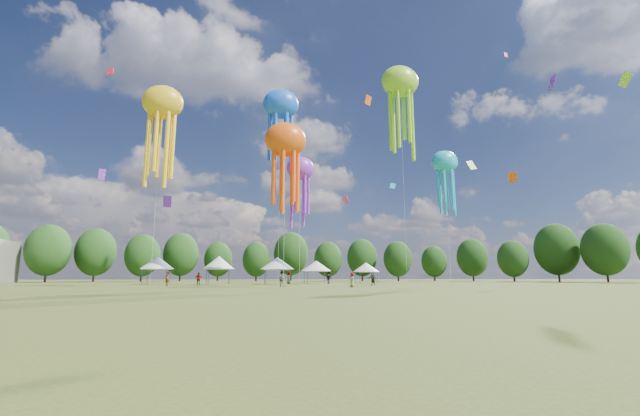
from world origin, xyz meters
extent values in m
plane|color=#384416|center=(0.00, 0.00, 0.00)|extent=(300.00, 300.00, 0.00)
imported|color=gray|center=(-3.29, 33.49, 0.88)|extent=(1.01, 0.89, 1.76)
imported|color=gray|center=(-0.51, 52.41, 0.94)|extent=(0.67, 0.97, 1.89)
imported|color=gray|center=(15.07, 57.12, 0.88)|extent=(0.86, 0.99, 1.76)
imported|color=gray|center=(6.19, 53.09, 0.94)|extent=(1.40, 1.17, 1.88)
imported|color=gray|center=(-13.55, 44.18, 0.85)|extent=(1.04, 0.51, 1.71)
imported|color=gray|center=(9.57, 40.00, 0.87)|extent=(1.51, 1.50, 1.74)
imported|color=gray|center=(-17.28, 42.68, 0.89)|extent=(0.43, 0.65, 1.77)
imported|color=gray|center=(4.34, 31.07, 0.80)|extent=(0.61, 0.85, 1.61)
cylinder|color=#47474C|center=(-22.37, 51.15, 1.11)|extent=(0.08, 0.08, 2.22)
cylinder|color=#47474C|center=(-22.37, 54.54, 1.11)|extent=(0.08, 0.08, 2.22)
cylinder|color=#47474C|center=(-18.98, 51.15, 1.11)|extent=(0.08, 0.08, 2.22)
cylinder|color=#47474C|center=(-18.98, 54.54, 1.11)|extent=(0.08, 0.08, 2.22)
cube|color=white|center=(-20.68, 52.84, 2.27)|extent=(3.79, 3.79, 0.10)
cone|color=white|center=(-20.68, 52.84, 3.28)|extent=(4.93, 4.93, 1.91)
cylinder|color=#47474C|center=(-13.02, 49.72, 1.12)|extent=(0.08, 0.08, 2.25)
cylinder|color=#47474C|center=(-13.02, 52.92, 1.12)|extent=(0.08, 0.08, 2.25)
cylinder|color=#47474C|center=(-9.82, 49.72, 1.12)|extent=(0.08, 0.08, 2.25)
cylinder|color=#47474C|center=(-9.82, 52.92, 1.12)|extent=(0.08, 0.08, 2.25)
cube|color=white|center=(-11.42, 51.32, 2.30)|extent=(3.60, 3.60, 0.10)
cone|color=white|center=(-11.42, 51.32, 3.31)|extent=(4.67, 4.67, 1.93)
cylinder|color=#47474C|center=(-4.28, 49.51, 1.10)|extent=(0.08, 0.08, 2.19)
cylinder|color=#47474C|center=(-4.28, 53.21, 1.10)|extent=(0.08, 0.08, 2.19)
cylinder|color=#47474C|center=(-0.59, 49.51, 1.10)|extent=(0.08, 0.08, 2.19)
cylinder|color=#47474C|center=(-0.59, 53.21, 1.10)|extent=(0.08, 0.08, 2.19)
cube|color=white|center=(-2.44, 51.36, 2.24)|extent=(4.10, 4.10, 0.10)
cone|color=white|center=(-2.44, 51.36, 3.23)|extent=(5.33, 5.33, 1.88)
cylinder|color=#47474C|center=(2.64, 53.32, 1.00)|extent=(0.08, 0.08, 2.00)
cylinder|color=#47474C|center=(2.64, 56.86, 1.00)|extent=(0.08, 0.08, 2.00)
cylinder|color=#47474C|center=(6.17, 53.32, 1.00)|extent=(0.08, 0.08, 2.00)
cylinder|color=#47474C|center=(6.17, 56.86, 1.00)|extent=(0.08, 0.08, 2.00)
cube|color=white|center=(4.41, 55.09, 2.05)|extent=(3.94, 3.94, 0.10)
cone|color=white|center=(4.41, 55.09, 2.95)|extent=(5.12, 5.12, 1.71)
cylinder|color=#47474C|center=(12.49, 56.61, 0.96)|extent=(0.08, 0.08, 1.92)
cylinder|color=#47474C|center=(12.49, 59.86, 0.96)|extent=(0.08, 0.08, 1.92)
cylinder|color=#47474C|center=(15.74, 56.61, 0.96)|extent=(0.08, 0.08, 1.92)
cylinder|color=#47474C|center=(15.74, 59.86, 0.96)|extent=(0.08, 0.08, 1.92)
cube|color=white|center=(14.12, 58.24, 1.97)|extent=(3.65, 3.65, 0.10)
cone|color=white|center=(14.12, 58.24, 2.85)|extent=(4.74, 4.74, 1.65)
ellipsoid|color=#FF570F|center=(-3.55, 27.97, 15.46)|extent=(4.37, 3.06, 3.72)
cylinder|color=beige|center=(-3.55, 27.97, 7.73)|extent=(0.03, 0.03, 15.46)
ellipsoid|color=blue|center=(-3.07, 41.53, 25.48)|extent=(5.08, 3.55, 4.32)
cylinder|color=beige|center=(-3.07, 41.53, 12.74)|extent=(0.03, 0.03, 25.48)
ellipsoid|color=#19B3DB|center=(15.61, 30.07, 14.63)|extent=(3.21, 2.25, 2.73)
cylinder|color=beige|center=(15.61, 30.07, 7.31)|extent=(0.03, 0.03, 14.63)
ellipsoid|color=yellow|center=(-17.99, 36.63, 22.38)|extent=(4.91, 3.44, 4.17)
cylinder|color=beige|center=(-17.99, 36.63, 11.19)|extent=(0.03, 0.03, 22.38)
ellipsoid|color=#9233E3|center=(-1.32, 32.93, 13.78)|extent=(3.29, 2.30, 2.80)
cylinder|color=beige|center=(-1.32, 32.93, 6.89)|extent=(0.03, 0.03, 13.78)
ellipsoid|color=#96E525|center=(14.60, 40.44, 30.00)|extent=(5.64, 3.95, 4.79)
cylinder|color=beige|center=(14.60, 40.44, 15.00)|extent=(0.03, 0.03, 30.00)
cube|color=#96E525|center=(2.53, 68.16, 23.96)|extent=(1.79, 0.82, 2.00)
cube|color=blue|center=(23.50, 66.18, 28.66)|extent=(0.47, 0.74, 0.84)
cube|color=#FF4B98|center=(8.86, 51.95, 13.94)|extent=(1.32, 0.86, 1.59)
cube|color=#9233E3|center=(24.60, 22.54, 21.78)|extent=(0.61, 1.36, 1.62)
cube|color=yellow|center=(-5.82, 61.35, 47.03)|extent=(0.78, 0.95, 0.94)
cube|color=#96E525|center=(32.80, 21.49, 22.35)|extent=(1.56, 0.86, 1.63)
cube|color=#9233E3|center=(-23.59, 72.44, 16.31)|extent=(1.82, 1.22, 2.53)
cube|color=red|center=(-24.22, 36.37, 25.74)|extent=(0.92, 0.56, 1.14)
cube|color=#FF570F|center=(13.40, 52.57, 32.40)|extent=(1.52, 0.79, 1.89)
cube|color=#96E525|center=(32.11, 51.31, 20.94)|extent=(1.94, 0.94, 2.05)
cube|color=#19B3DB|center=(24.33, 70.44, 21.08)|extent=(1.57, 0.93, 1.57)
cube|color=#FF4B98|center=(25.12, 30.31, 29.59)|extent=(0.57, 0.24, 0.73)
cube|color=#9233E3|center=(-33.35, 63.43, 19.31)|extent=(1.07, 1.90, 2.18)
cube|color=red|center=(-1.18, 41.95, 15.86)|extent=(0.89, 0.73, 1.22)
cube|color=#FF570F|center=(27.89, 34.73, 14.43)|extent=(1.25, 0.66, 1.49)
cylinder|color=#38281C|center=(-47.17, 78.19, 1.68)|extent=(0.44, 0.44, 3.36)
ellipsoid|color=#1F4115|center=(-47.17, 78.19, 6.51)|extent=(8.40, 8.40, 10.51)
cylinder|color=#38281C|center=(-40.68, 85.49, 1.71)|extent=(0.44, 0.44, 3.41)
ellipsoid|color=#1F4115|center=(-40.68, 85.49, 6.61)|extent=(8.53, 8.53, 10.66)
cylinder|color=#38281C|center=(-30.60, 85.02, 1.53)|extent=(0.44, 0.44, 3.07)
ellipsoid|color=#1F4115|center=(-30.60, 85.02, 5.94)|extent=(7.66, 7.66, 9.58)
cylinder|color=#38281C|center=(-23.51, 93.33, 1.72)|extent=(0.44, 0.44, 3.43)
ellipsoid|color=#1F4115|center=(-23.51, 93.33, 6.65)|extent=(8.58, 8.58, 10.73)
cylinder|color=#38281C|center=(-14.76, 98.96, 1.47)|extent=(0.44, 0.44, 2.95)
ellipsoid|color=#1F4115|center=(-14.76, 98.96, 5.71)|extent=(7.37, 7.37, 9.21)
cylinder|color=#38281C|center=(-4.70, 95.06, 1.45)|extent=(0.44, 0.44, 2.89)
ellipsoid|color=#1F4115|center=(-4.70, 95.06, 5.61)|extent=(7.23, 7.23, 9.04)
cylinder|color=#38281C|center=(4.91, 99.49, 1.92)|extent=(0.44, 0.44, 3.84)
ellipsoid|color=#1F4115|center=(4.91, 99.49, 7.44)|extent=(9.60, 9.60, 11.99)
cylinder|color=#38281C|center=(13.19, 88.44, 1.42)|extent=(0.44, 0.44, 2.84)
ellipsoid|color=#1F4115|center=(13.19, 88.44, 5.51)|extent=(7.11, 7.11, 8.89)
cylinder|color=#38281C|center=(22.93, 91.04, 1.58)|extent=(0.44, 0.44, 3.16)
ellipsoid|color=#1F4115|center=(22.93, 91.04, 6.13)|extent=(7.91, 7.91, 9.88)
cylinder|color=#38281C|center=(30.69, 85.29, 1.44)|extent=(0.44, 0.44, 2.88)
ellipsoid|color=#1F4115|center=(30.69, 85.29, 5.59)|extent=(7.21, 7.21, 9.01)
cylinder|color=#38281C|center=(41.52, 87.24, 1.31)|extent=(0.44, 0.44, 2.63)
ellipsoid|color=#1F4115|center=(41.52, 87.24, 5.09)|extent=(6.57, 6.57, 8.22)
cylinder|color=#38281C|center=(50.52, 83.73, 1.56)|extent=(0.44, 0.44, 3.13)
ellipsoid|color=#1F4115|center=(50.52, 83.73, 6.06)|extent=(7.81, 7.81, 9.77)
cylinder|color=#38281C|center=(53.64, 71.81, 1.36)|extent=(0.44, 0.44, 2.72)
ellipsoid|color=#1F4115|center=(53.64, 71.81, 5.27)|extent=(6.80, 6.80, 8.50)
cylinder|color=#38281C|center=(62.96, 68.92, 1.90)|extent=(0.44, 0.44, 3.81)
ellipsoid|color=#1F4115|center=(62.96, 68.92, 7.38)|extent=(9.52, 9.52, 11.90)
cylinder|color=#38281C|center=(66.57, 59.80, 1.76)|extent=(0.44, 0.44, 3.51)
ellipsoid|color=#1F4115|center=(66.57, 59.80, 6.80)|extent=(8.78, 8.78, 10.97)
camera|label=1|loc=(-7.23, -12.79, 1.20)|focal=22.61mm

